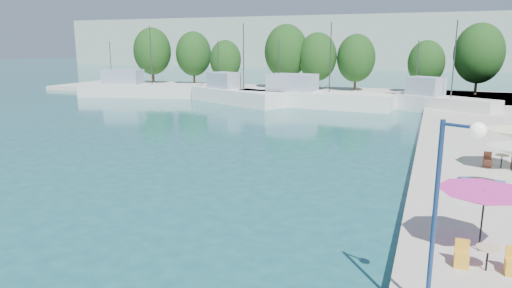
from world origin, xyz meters
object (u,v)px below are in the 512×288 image
at_px(trawler_02, 234,95).
at_px(trawler_03, 310,97).
at_px(street_lamp, 451,184).
at_px(trawler_01, 138,89).
at_px(umbrella_pink, 484,198).
at_px(trawler_04, 437,103).

xyz_separation_m(trawler_02, trawler_03, (9.77, 0.51, -0.00)).
bearing_deg(trawler_03, street_lamp, -67.49).
xyz_separation_m(trawler_01, umbrella_pink, (41.32, -39.16, 1.37)).
height_order(trawler_01, trawler_04, same).
bearing_deg(trawler_01, trawler_02, -21.34).
relative_size(trawler_01, umbrella_pink, 5.87).
bearing_deg(trawler_02, trawler_03, 28.90).
height_order(trawler_02, trawler_04, same).
bearing_deg(trawler_01, street_lamp, -61.98).
bearing_deg(umbrella_pink, trawler_01, 136.53).
height_order(trawler_02, umbrella_pink, trawler_02).
relative_size(trawler_01, trawler_03, 0.94).
relative_size(trawler_02, trawler_03, 0.77).
bearing_deg(trawler_04, trawler_01, -152.70).
distance_m(trawler_01, trawler_03, 25.76).
distance_m(trawler_03, trawler_04, 14.26).
bearing_deg(trawler_03, umbrella_pink, -63.78).
bearing_deg(trawler_02, trawler_04, 27.06).
height_order(trawler_01, street_lamp, trawler_01).
xyz_separation_m(trawler_01, street_lamp, (40.05, -43.68, 3.02)).
distance_m(trawler_03, umbrella_pink, 40.87).
xyz_separation_m(trawler_04, umbrella_pink, (1.33, -37.73, 1.36)).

